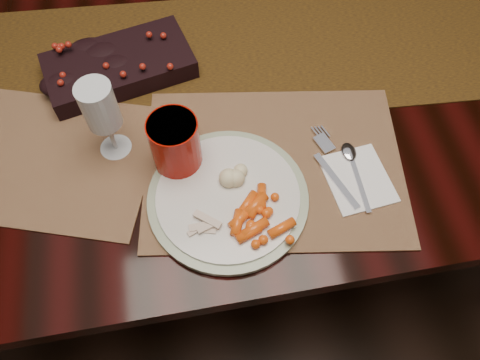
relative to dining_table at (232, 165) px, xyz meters
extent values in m
plane|color=black|center=(0.00, 0.00, -0.38)|extent=(5.00, 5.00, 0.00)
cube|color=black|center=(0.00, 0.00, 0.00)|extent=(1.80, 1.00, 0.75)
cube|color=#582E12|center=(0.05, 0.06, 0.38)|extent=(1.91, 0.51, 0.00)
cube|color=brown|center=(0.05, -0.25, 0.38)|extent=(0.55, 0.44, 0.00)
cube|color=brown|center=(-0.39, -0.15, 0.38)|extent=(0.50, 0.43, 0.00)
cylinder|color=silver|center=(-0.05, -0.31, 0.39)|extent=(0.35, 0.35, 0.02)
cube|color=white|center=(0.20, -0.31, 0.38)|extent=(0.13, 0.15, 0.00)
cylinder|color=#9F0900|center=(-0.14, -0.21, 0.44)|extent=(0.11, 0.11, 0.13)
camera|label=1|loc=(-0.10, -0.71, 1.16)|focal=35.00mm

